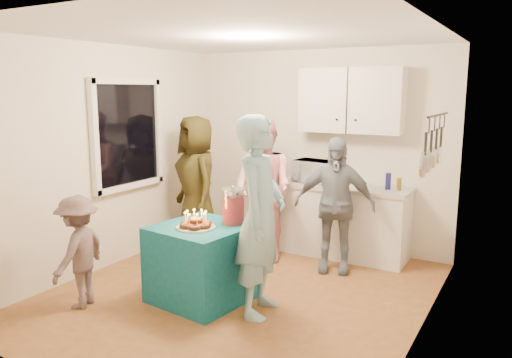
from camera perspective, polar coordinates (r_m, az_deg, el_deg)
The scene contains 19 objects.
floor at distance 5.31m, azimuth -1.92°, elevation -12.90°, with size 4.00×4.00×0.00m, color brown.
ceiling at distance 4.92m, azimuth -2.11°, elevation 16.23°, with size 4.00×4.00×0.00m, color white.
back_wall at distance 6.72m, azimuth 7.01°, elevation 3.41°, with size 3.60×3.60×0.00m, color silver.
left_wall at distance 6.08m, azimuth -16.60°, elevation 2.37°, with size 4.00×4.00×0.00m, color silver.
right_wall at distance 4.30m, azimuth 18.86°, elevation -0.84°, with size 4.00×4.00×0.00m, color silver.
window_night at distance 6.25m, azimuth -14.54°, elevation 4.96°, with size 0.04×1.00×1.20m, color black.
counter at distance 6.53m, azimuth 7.44°, elevation -4.57°, with size 2.20×0.58×0.86m, color white.
countertop at distance 6.43m, azimuth 7.53°, elevation -0.64°, with size 2.24×0.62×0.05m, color beige.
upper_cabinet at distance 6.36m, azimuth 10.81°, elevation 8.81°, with size 1.30×0.30×0.80m, color white.
pot_rack at distance 4.95m, azimuth 19.71°, elevation 4.01°, with size 0.12×1.00×0.60m, color black.
microwave at distance 6.44m, azimuth 6.71°, elevation 0.89°, with size 0.51×0.35×0.28m, color white.
party_table at distance 5.07m, azimuth -6.17°, elevation -9.49°, with size 0.85×0.85×0.76m, color #0F5567.
donut_cake at distance 4.86m, azimuth -6.91°, elevation -4.57°, with size 0.38×0.38×0.18m, color #381C0C, non-canonical shape.
punch_jar at distance 4.97m, azimuth -2.63°, elevation -3.22°, with size 0.22×0.22×0.34m, color red.
man_birthday at distance 4.59m, azimuth 0.52°, elevation -4.31°, with size 0.68×0.45×1.87m, color #8EBDCF.
woman_back_left at distance 6.58m, azimuth -6.77°, elevation -0.45°, with size 0.86×0.56×1.75m, color #4C4415.
woman_back_center at distance 6.07m, azimuth 0.78°, elevation -1.23°, with size 0.86×0.67×1.76m, color pink.
woman_back_right at distance 5.78m, azimuth 8.94°, elevation -2.95°, with size 0.92×0.38×1.56m, color black.
child_near_left at distance 5.13m, azimuth -19.63°, elevation -7.83°, with size 0.71×0.41×1.10m, color #504040.
Camera 1 is at (2.57, -4.16, 2.08)m, focal length 35.00 mm.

